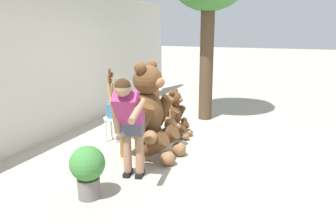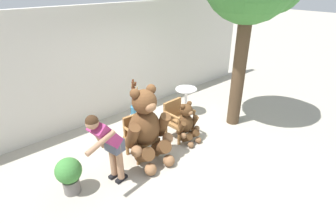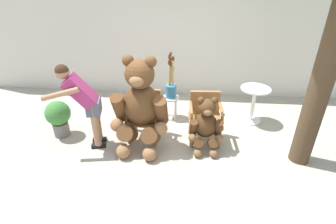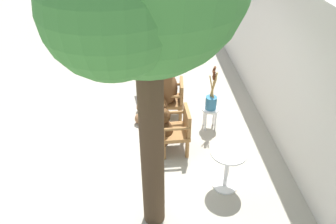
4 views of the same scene
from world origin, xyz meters
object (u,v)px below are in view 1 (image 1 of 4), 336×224
potted_plant (88,168)px  teddy_bear_large (151,111)px  white_stool (113,123)px  brush_bucket (112,107)px  round_side_table (150,101)px  teddy_bear_small (176,114)px  wooden_chair_right (161,113)px  person_visitor (129,119)px  wooden_chair_left (137,128)px

potted_plant → teddy_bear_large: bearing=-5.7°
teddy_bear_large → white_stool: (0.42, 0.98, -0.42)m
teddy_bear_large → potted_plant: size_ratio=2.32×
brush_bucket → round_side_table: brush_bucket is taller
white_stool → teddy_bear_small: bearing=-56.9°
wooden_chair_right → potted_plant: bearing=-177.5°
brush_bucket → round_side_table: (1.62, -0.01, -0.22)m
person_visitor → round_side_table: person_visitor is taller
person_visitor → potted_plant: size_ratio=2.17×
brush_bucket → potted_plant: (-1.95, -0.83, -0.27)m
wooden_chair_right → brush_bucket: bearing=132.4°
wooden_chair_left → person_visitor: bearing=-157.9°
wooden_chair_left → brush_bucket: (0.41, 0.71, 0.21)m
wooden_chair_right → person_visitor: size_ratio=0.58×
wooden_chair_right → brush_bucket: (-0.65, 0.71, 0.21)m
round_side_table → teddy_bear_large: bearing=-154.7°
teddy_bear_small → brush_bucket: (-0.66, 1.00, 0.20)m
teddy_bear_large → white_stool: 1.14m
teddy_bear_small → potted_plant: 2.61m
teddy_bear_small → potted_plant: bearing=176.1°
round_side_table → person_visitor: bearing=-160.0°
person_visitor → brush_bucket: (1.32, 1.08, -0.22)m
person_visitor → white_stool: size_ratio=3.20×
wooden_chair_left → round_side_table: size_ratio=1.19×
white_stool → round_side_table: size_ratio=0.64×
white_stool → round_side_table: (1.62, -0.01, 0.09)m
teddy_bear_large → brush_bucket: size_ratio=1.74×
brush_bucket → potted_plant: 2.13m
wooden_chair_left → person_visitor: size_ratio=0.58×
wooden_chair_right → round_side_table: 1.19m
teddy_bear_large → teddy_bear_small: (1.07, -0.03, -0.31)m
wooden_chair_right → white_stool: 0.97m
wooden_chair_left → wooden_chair_right: size_ratio=1.00×
brush_bucket → potted_plant: size_ratio=1.33×
round_side_table → potted_plant: size_ratio=1.06×
teddy_bear_small → round_side_table: 1.38m
white_stool → person_visitor: bearing=-140.7°
round_side_table → wooden_chair_left: bearing=-161.0°
teddy_bear_large → round_side_table: teddy_bear_large is taller
wooden_chair_right → wooden_chair_left: bearing=-180.0°
teddy_bear_small → white_stool: teddy_bear_small is taller
wooden_chair_left → teddy_bear_small: teddy_bear_small is taller
wooden_chair_left → wooden_chair_right: bearing=0.0°
wooden_chair_left → round_side_table: bearing=19.0°
wooden_chair_left → round_side_table: (2.03, 0.70, -0.01)m
wooden_chair_left → teddy_bear_large: 0.41m
person_visitor → potted_plant: person_visitor is taller
brush_bucket → round_side_table: bearing=-0.5°
wooden_chair_left → teddy_bear_small: size_ratio=0.91×
teddy_bear_large → person_visitor: teddy_bear_large is taller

